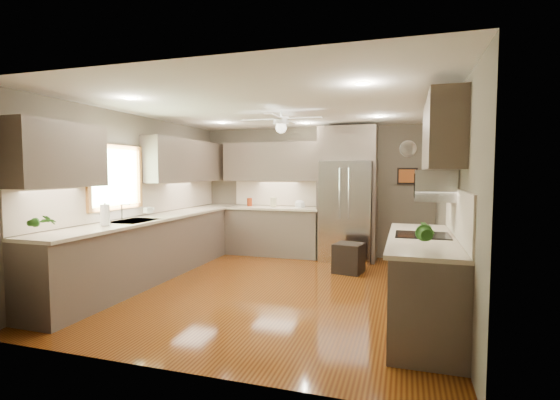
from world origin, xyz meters
The scene contains 26 objects.
floor centered at (0.00, 0.00, 0.00)m, with size 5.00×5.00×0.00m, color #4B200A.
ceiling centered at (0.00, 0.00, 2.50)m, with size 5.00×5.00×0.00m, color white.
wall_back centered at (0.00, 2.50, 1.25)m, with size 4.50×4.50×0.00m, color #605849.
wall_front centered at (0.00, -2.50, 1.25)m, with size 4.50×4.50×0.00m, color #605849.
wall_left centered at (-2.25, 0.00, 1.25)m, with size 5.00×5.00×0.00m, color #605849.
wall_right centered at (2.25, 0.00, 1.25)m, with size 5.00×5.00×0.00m, color #605849.
canister_a centered at (-1.26, 2.25, 1.02)m, with size 0.10×0.10×0.17m, color maroon.
canister_c centered at (-0.75, 2.21, 1.03)m, with size 0.12×0.12×0.20m, color beige.
soap_bottle centered at (-2.08, 0.08, 1.03)m, with size 0.08×0.09×0.19m, color white.
potted_plant_left centered at (-1.97, -1.97, 1.10)m, with size 0.17×0.12×0.32m, color #245819.
potted_plant_right centered at (1.89, -1.63, 1.11)m, with size 0.18×0.15×0.34m, color #245819.
bowl centered at (-0.22, 2.23, 0.97)m, with size 0.23×0.23×0.06m, color beige.
left_run centered at (-1.95, 0.15, 0.48)m, with size 0.65×4.70×1.45m.
back_run centered at (-0.72, 2.20, 0.48)m, with size 1.85×0.65×1.45m.
uppers centered at (-0.74, 0.71, 1.87)m, with size 4.50×4.70×0.95m.
window centered at (-2.22, -0.50, 1.55)m, with size 0.05×1.12×0.92m.
sink centered at (-1.93, -0.50, 0.91)m, with size 0.50×0.70×0.32m.
refrigerator centered at (0.70, 2.16, 1.19)m, with size 1.06×0.75×2.45m.
right_run centered at (1.93, -0.80, 0.48)m, with size 0.70×2.20×1.45m.
microwave centered at (2.03, -0.55, 1.48)m, with size 0.43×0.55×0.34m.
ceiling_fan centered at (0.00, 0.30, 2.33)m, with size 1.18×1.18×0.32m.
recessed_lights centered at (-0.04, 0.40, 2.49)m, with size 2.84×3.14×0.01m.
wall_clock centered at (1.75, 2.48, 2.05)m, with size 0.30×0.03×0.30m.
framed_print centered at (1.75, 2.48, 1.55)m, with size 0.36×0.03×0.30m.
stool centered at (0.87, 1.20, 0.24)m, with size 0.51×0.51×0.50m.
paper_towel centered at (-1.93, -1.07, 1.08)m, with size 0.11×0.11×0.29m.
Camera 1 is at (1.73, -5.30, 1.63)m, focal length 26.00 mm.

